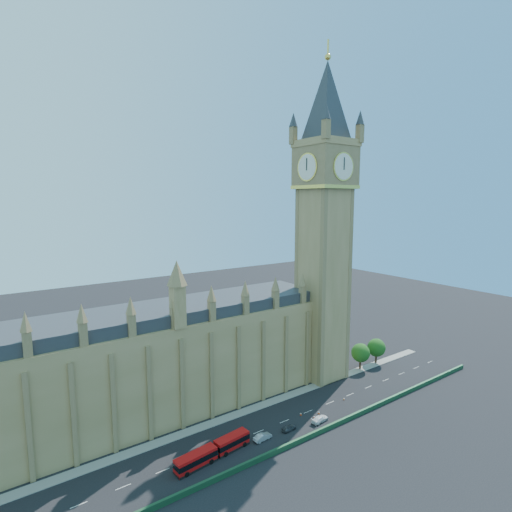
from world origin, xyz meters
TOP-DOWN VIEW (x-y plane):
  - ground at (0.00, 0.00)m, footprint 400.00×400.00m
  - palace_westminster at (-25.00, 22.00)m, footprint 120.00×20.00m
  - elizabeth_tower at (38.00, 13.99)m, footprint 20.59×20.59m
  - bridge_parapet at (0.00, -9.00)m, footprint 160.00×0.60m
  - kerb_north at (0.00, 9.50)m, footprint 160.00×3.00m
  - tree_east_near at (52.22, 10.08)m, footprint 6.00×6.00m
  - tree_east_far at (60.22, 10.08)m, footprint 6.00×6.00m
  - red_bus at (-9.56, -2.41)m, footprint 18.33×4.59m
  - car_grey at (10.29, -3.74)m, footprint 3.78×1.64m
  - car_silver at (2.91, -3.17)m, footprint 4.67×1.90m
  - car_white at (19.09, -5.22)m, footprint 5.22×2.64m
  - cone_a at (17.16, -0.29)m, footprint 0.52×0.52m
  - cone_b at (32.22, -1.15)m, footprint 0.51×0.51m
  - cone_c at (19.04, -3.31)m, footprint 0.47×0.47m
  - cone_d at (21.40, -2.45)m, footprint 0.58×0.58m

SIDE VIEW (x-z plane):
  - ground at x=0.00m, z-range 0.00..0.00m
  - kerb_north at x=0.00m, z-range 0.00..0.16m
  - cone_b at x=32.22m, z-range 0.00..0.61m
  - cone_d at x=21.40m, z-range 0.00..0.72m
  - cone_c at x=19.04m, z-range 0.00..0.72m
  - cone_a at x=17.16m, z-range -0.01..0.76m
  - bridge_parapet at x=0.00m, z-range 0.00..1.20m
  - car_grey at x=10.29m, z-range 0.00..1.27m
  - car_white at x=19.09m, z-range 0.00..1.45m
  - car_silver at x=2.91m, z-range 0.00..1.51m
  - red_bus at x=-9.56m, z-range 0.08..3.17m
  - tree_east_near at x=52.22m, z-range 1.39..9.89m
  - tree_east_far at x=60.22m, z-range 1.39..9.89m
  - palace_westminster at x=-25.00m, z-range -0.14..27.86m
  - elizabeth_tower at x=38.00m, z-range 2.06..107.06m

